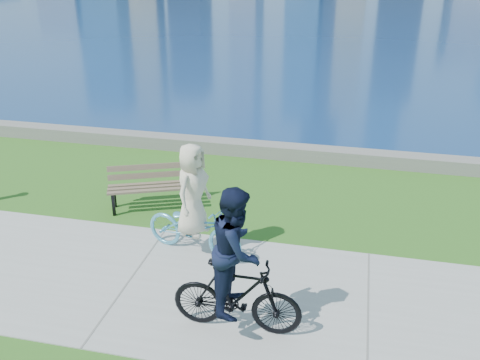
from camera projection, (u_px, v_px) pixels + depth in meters
The scene contains 6 objects.
ground at pixel (130, 280), 9.20m from camera, with size 320.00×320.00×0.00m, color #275A17.
concrete_path at pixel (130, 280), 9.20m from camera, with size 80.00×3.50×0.02m, color #9B9C97.
seawall at pixel (221, 146), 14.63m from camera, with size 90.00×0.50×0.35m, color slate.
park_bench at pixel (149, 183), 11.50m from camera, with size 1.86×1.23×0.91m.
cyclist_woman at pixel (194, 214), 9.66m from camera, with size 1.15×2.08×2.15m.
cyclist_man at pixel (237, 274), 7.63m from camera, with size 0.72×1.93×2.33m.
Camera 1 is at (3.55, -7.06, 5.37)m, focal length 40.00 mm.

